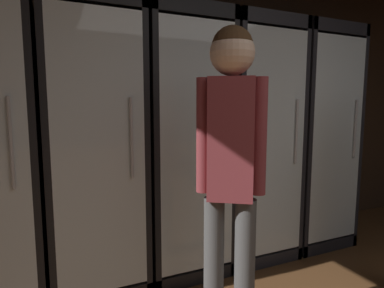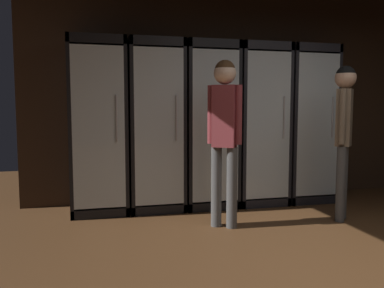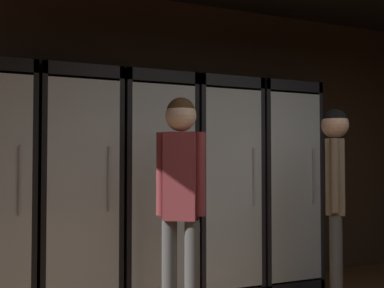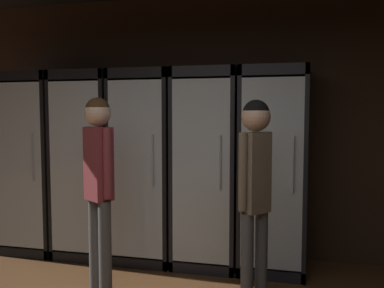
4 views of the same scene
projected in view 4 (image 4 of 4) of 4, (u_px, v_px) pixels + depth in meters
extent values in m
cube|color=#382619|center=(224.00, 126.00, 4.40)|extent=(6.00, 0.06, 2.80)
cube|color=black|center=(52.00, 159.00, 4.85)|extent=(0.63, 0.04, 1.98)
cube|color=black|center=(14.00, 162.00, 4.62)|extent=(0.04, 0.64, 1.98)
cube|color=black|center=(60.00, 163.00, 4.49)|extent=(0.04, 0.64, 1.98)
cube|color=black|center=(34.00, 78.00, 4.48)|extent=(0.63, 0.64, 0.10)
cube|color=black|center=(39.00, 244.00, 4.63)|extent=(0.63, 0.64, 0.10)
cube|color=white|center=(51.00, 160.00, 4.82)|extent=(0.55, 0.02, 1.74)
cube|color=silver|center=(19.00, 166.00, 4.25)|extent=(0.55, 0.02, 1.74)
cylinder|color=#B2B2B7|center=(33.00, 157.00, 4.18)|extent=(0.02, 0.02, 0.50)
cube|color=silver|center=(39.00, 238.00, 4.62)|extent=(0.53, 0.56, 0.02)
cylinder|color=#9EAD99|center=(23.00, 227.00, 4.65)|extent=(0.08, 0.08, 0.22)
cylinder|color=#9EAD99|center=(23.00, 214.00, 4.63)|extent=(0.02, 0.02, 0.08)
cylinder|color=white|center=(23.00, 229.00, 4.65)|extent=(0.08, 0.08, 0.07)
cylinder|color=gray|center=(30.00, 229.00, 4.58)|extent=(0.08, 0.08, 0.21)
cylinder|color=gray|center=(30.00, 217.00, 4.57)|extent=(0.03, 0.03, 0.07)
cylinder|color=tan|center=(30.00, 228.00, 4.58)|extent=(0.08, 0.08, 0.06)
cylinder|color=#194723|center=(42.00, 230.00, 4.55)|extent=(0.07, 0.07, 0.20)
cylinder|color=#194723|center=(42.00, 218.00, 4.54)|extent=(0.02, 0.02, 0.08)
cylinder|color=#2D2D33|center=(42.00, 232.00, 4.56)|extent=(0.07, 0.07, 0.06)
cylinder|color=brown|center=(52.00, 230.00, 4.51)|extent=(0.07, 0.07, 0.23)
cylinder|color=brown|center=(52.00, 217.00, 4.50)|extent=(0.03, 0.03, 0.06)
cylinder|color=tan|center=(52.00, 232.00, 4.52)|extent=(0.08, 0.08, 0.07)
cube|color=silver|center=(38.00, 201.00, 4.59)|extent=(0.53, 0.56, 0.02)
cylinder|color=#336B38|center=(29.00, 189.00, 4.63)|extent=(0.07, 0.07, 0.22)
cylinder|color=#336B38|center=(29.00, 176.00, 4.62)|extent=(0.02, 0.02, 0.08)
cylinder|color=white|center=(29.00, 192.00, 4.63)|extent=(0.07, 0.07, 0.07)
cylinder|color=#9EAD99|center=(47.00, 191.00, 4.52)|extent=(0.07, 0.07, 0.22)
cylinder|color=#9EAD99|center=(47.00, 178.00, 4.51)|extent=(0.02, 0.02, 0.07)
cylinder|color=white|center=(47.00, 190.00, 4.52)|extent=(0.08, 0.08, 0.06)
cube|color=silver|center=(37.00, 163.00, 4.55)|extent=(0.53, 0.56, 0.02)
cylinder|color=#194723|center=(22.00, 151.00, 4.63)|extent=(0.08, 0.08, 0.24)
cylinder|color=#194723|center=(22.00, 137.00, 4.61)|extent=(0.02, 0.02, 0.07)
cylinder|color=tan|center=(22.00, 150.00, 4.63)|extent=(0.08, 0.08, 0.08)
cylinder|color=black|center=(33.00, 152.00, 4.61)|extent=(0.06, 0.06, 0.21)
cylinder|color=black|center=(33.00, 139.00, 4.60)|extent=(0.02, 0.02, 0.09)
cylinder|color=beige|center=(33.00, 152.00, 4.61)|extent=(0.06, 0.06, 0.06)
cylinder|color=brown|center=(40.00, 155.00, 4.49)|extent=(0.08, 0.08, 0.18)
cylinder|color=brown|center=(40.00, 143.00, 4.48)|extent=(0.03, 0.03, 0.07)
cylinder|color=#2D2D33|center=(40.00, 157.00, 4.49)|extent=(0.08, 0.08, 0.07)
cylinder|color=#9EAD99|center=(52.00, 154.00, 4.52)|extent=(0.07, 0.07, 0.18)
cylinder|color=#9EAD99|center=(52.00, 142.00, 4.51)|extent=(0.02, 0.02, 0.08)
cylinder|color=tan|center=(52.00, 156.00, 4.52)|extent=(0.07, 0.07, 0.05)
cube|color=silver|center=(36.00, 124.00, 4.52)|extent=(0.53, 0.56, 0.02)
cylinder|color=black|center=(26.00, 113.00, 4.58)|extent=(0.07, 0.07, 0.23)
cylinder|color=black|center=(26.00, 99.00, 4.56)|extent=(0.02, 0.02, 0.08)
cylinder|color=white|center=(26.00, 115.00, 4.58)|extent=(0.07, 0.07, 0.07)
cylinder|color=brown|center=(49.00, 115.00, 4.53)|extent=(0.06, 0.06, 0.19)
cylinder|color=brown|center=(49.00, 103.00, 4.52)|extent=(0.03, 0.03, 0.08)
cylinder|color=tan|center=(49.00, 115.00, 4.53)|extent=(0.07, 0.07, 0.06)
cube|color=black|center=(102.00, 161.00, 4.70)|extent=(0.63, 0.04, 1.98)
cube|color=black|center=(65.00, 163.00, 4.47)|extent=(0.04, 0.64, 1.98)
cube|color=black|center=(115.00, 165.00, 4.33)|extent=(0.04, 0.64, 1.98)
cube|color=black|center=(88.00, 77.00, 4.33)|extent=(0.63, 0.64, 0.10)
cube|color=black|center=(91.00, 248.00, 4.47)|extent=(0.63, 0.64, 0.10)
cube|color=white|center=(101.00, 161.00, 4.67)|extent=(0.55, 0.02, 1.74)
cube|color=silver|center=(75.00, 168.00, 4.10)|extent=(0.55, 0.02, 1.74)
cylinder|color=#B2B2B7|center=(91.00, 159.00, 4.02)|extent=(0.02, 0.02, 0.50)
cube|color=silver|center=(91.00, 242.00, 4.47)|extent=(0.53, 0.56, 0.02)
cylinder|color=black|center=(76.00, 231.00, 4.54)|extent=(0.07, 0.07, 0.20)
cylinder|color=black|center=(76.00, 219.00, 4.53)|extent=(0.02, 0.02, 0.08)
cylinder|color=#2D2D33|center=(76.00, 230.00, 4.54)|extent=(0.07, 0.07, 0.06)
cylinder|color=black|center=(84.00, 233.00, 4.46)|extent=(0.07, 0.07, 0.20)
cylinder|color=black|center=(84.00, 221.00, 4.45)|extent=(0.02, 0.02, 0.06)
cylinder|color=beige|center=(85.00, 235.00, 4.46)|extent=(0.07, 0.07, 0.06)
cylinder|color=black|center=(94.00, 232.00, 4.41)|extent=(0.08, 0.08, 0.23)
cylinder|color=black|center=(94.00, 218.00, 4.40)|extent=(0.03, 0.03, 0.08)
cylinder|color=white|center=(94.00, 233.00, 4.41)|extent=(0.08, 0.08, 0.09)
cylinder|color=black|center=(109.00, 234.00, 4.42)|extent=(0.06, 0.06, 0.18)
cylinder|color=black|center=(108.00, 222.00, 4.41)|extent=(0.02, 0.02, 0.09)
cylinder|color=beige|center=(109.00, 237.00, 4.42)|extent=(0.07, 0.07, 0.05)
cube|color=silver|center=(90.00, 204.00, 4.44)|extent=(0.53, 0.56, 0.02)
cylinder|color=#336B38|center=(72.00, 194.00, 4.44)|extent=(0.08, 0.08, 0.20)
cylinder|color=#336B38|center=(72.00, 181.00, 4.43)|extent=(0.03, 0.03, 0.08)
cylinder|color=tan|center=(72.00, 193.00, 4.44)|extent=(0.08, 0.08, 0.06)
cylinder|color=#9EAD99|center=(87.00, 193.00, 4.49)|extent=(0.07, 0.07, 0.19)
cylinder|color=#9EAD99|center=(86.00, 181.00, 4.48)|extent=(0.03, 0.03, 0.09)
cylinder|color=#B2332D|center=(87.00, 193.00, 4.49)|extent=(0.08, 0.08, 0.05)
cylinder|color=#194723|center=(96.00, 194.00, 4.43)|extent=(0.07, 0.07, 0.19)
cylinder|color=#194723|center=(96.00, 183.00, 4.42)|extent=(0.03, 0.03, 0.07)
cylinder|color=white|center=(96.00, 196.00, 4.43)|extent=(0.08, 0.08, 0.06)
cylinder|color=gray|center=(107.00, 194.00, 4.37)|extent=(0.06, 0.06, 0.21)
cylinder|color=gray|center=(107.00, 181.00, 4.36)|extent=(0.02, 0.02, 0.08)
cylinder|color=tan|center=(107.00, 194.00, 4.37)|extent=(0.07, 0.07, 0.09)
cube|color=silver|center=(90.00, 164.00, 4.40)|extent=(0.53, 0.56, 0.02)
cylinder|color=#336B38|center=(80.00, 153.00, 4.46)|extent=(0.07, 0.07, 0.23)
cylinder|color=#336B38|center=(80.00, 139.00, 4.45)|extent=(0.03, 0.03, 0.07)
cylinder|color=beige|center=(80.00, 154.00, 4.46)|extent=(0.07, 0.07, 0.07)
cylinder|color=#194723|center=(103.00, 155.00, 4.41)|extent=(0.08, 0.08, 0.20)
cylinder|color=#194723|center=(102.00, 142.00, 4.40)|extent=(0.03, 0.03, 0.08)
cylinder|color=beige|center=(103.00, 156.00, 4.41)|extent=(0.08, 0.08, 0.06)
cube|color=silver|center=(89.00, 125.00, 4.37)|extent=(0.53, 0.56, 0.02)
cylinder|color=black|center=(71.00, 115.00, 4.37)|extent=(0.08, 0.08, 0.20)
cylinder|color=black|center=(70.00, 102.00, 4.36)|extent=(0.03, 0.03, 0.09)
cylinder|color=tan|center=(71.00, 116.00, 4.38)|extent=(0.08, 0.08, 0.06)
cylinder|color=black|center=(82.00, 113.00, 4.38)|extent=(0.08, 0.08, 0.23)
cylinder|color=black|center=(82.00, 98.00, 4.36)|extent=(0.03, 0.03, 0.09)
cylinder|color=tan|center=(82.00, 114.00, 4.38)|extent=(0.08, 0.08, 0.07)
cylinder|color=black|center=(95.00, 113.00, 4.38)|extent=(0.08, 0.08, 0.23)
cylinder|color=black|center=(95.00, 99.00, 4.37)|extent=(0.03, 0.03, 0.08)
cylinder|color=white|center=(95.00, 114.00, 4.38)|extent=(0.08, 0.08, 0.07)
cylinder|color=#194723|center=(106.00, 113.00, 4.31)|extent=(0.07, 0.07, 0.23)
cylinder|color=#194723|center=(106.00, 99.00, 4.29)|extent=(0.03, 0.03, 0.08)
cylinder|color=#2D2D33|center=(106.00, 113.00, 4.31)|extent=(0.07, 0.07, 0.07)
cube|color=black|center=(156.00, 162.00, 4.54)|extent=(0.63, 0.04, 1.98)
cube|color=black|center=(120.00, 165.00, 4.32)|extent=(0.04, 0.64, 1.98)
cube|color=black|center=(173.00, 167.00, 4.18)|extent=(0.04, 0.64, 1.98)
cube|color=black|center=(146.00, 75.00, 4.18)|extent=(0.63, 0.64, 0.10)
cube|color=black|center=(147.00, 253.00, 4.32)|extent=(0.63, 0.64, 0.10)
cube|color=white|center=(155.00, 163.00, 4.51)|extent=(0.55, 0.02, 1.74)
cube|color=silver|center=(135.00, 170.00, 3.95)|extent=(0.55, 0.02, 1.74)
cylinder|color=#B2B2B7|center=(153.00, 161.00, 3.87)|extent=(0.02, 0.02, 0.50)
cube|color=silver|center=(147.00, 247.00, 4.32)|extent=(0.53, 0.56, 0.02)
cylinder|color=black|center=(133.00, 234.00, 4.39)|extent=(0.06, 0.06, 0.22)
cylinder|color=black|center=(132.00, 220.00, 4.38)|extent=(0.02, 0.02, 0.08)
cylinder|color=white|center=(133.00, 235.00, 4.39)|extent=(0.07, 0.07, 0.07)
cylinder|color=black|center=(146.00, 237.00, 4.29)|extent=(0.08, 0.08, 0.21)
cylinder|color=black|center=(146.00, 223.00, 4.27)|extent=(0.03, 0.03, 0.08)
cylinder|color=beige|center=(146.00, 238.00, 4.29)|extent=(0.08, 0.08, 0.06)
cylinder|color=#194723|center=(162.00, 239.00, 4.24)|extent=(0.07, 0.07, 0.20)
cylinder|color=#194723|center=(162.00, 225.00, 4.22)|extent=(0.03, 0.03, 0.09)
cylinder|color=#2D2D33|center=(162.00, 239.00, 4.24)|extent=(0.07, 0.07, 0.08)
cube|color=silver|center=(147.00, 193.00, 4.27)|extent=(0.53, 0.56, 0.02)
cylinder|color=#194723|center=(136.00, 181.00, 4.31)|extent=(0.07, 0.07, 0.22)
cylinder|color=#194723|center=(136.00, 168.00, 4.29)|extent=(0.02, 0.02, 0.07)
cylinder|color=tan|center=(136.00, 183.00, 4.31)|extent=(0.07, 0.07, 0.09)
cylinder|color=#336B38|center=(159.00, 184.00, 4.27)|extent=(0.08, 0.08, 0.19)
cylinder|color=#336B38|center=(159.00, 172.00, 4.26)|extent=(0.03, 0.03, 0.07)
cylinder|color=tan|center=(159.00, 184.00, 4.27)|extent=(0.08, 0.08, 0.05)
cube|color=silver|center=(146.00, 139.00, 4.23)|extent=(0.53, 0.56, 0.02)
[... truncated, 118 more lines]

